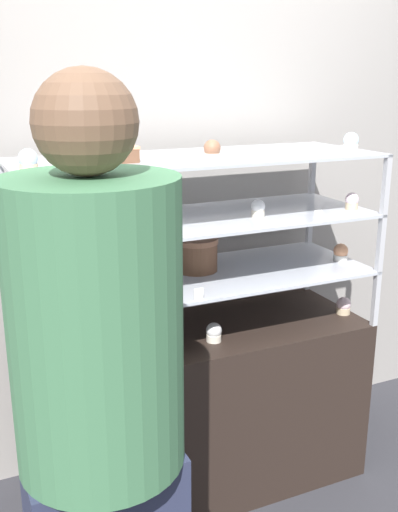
# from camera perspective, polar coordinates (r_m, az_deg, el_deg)

# --- Properties ---
(ground_plane) EXTENTS (20.00, 20.00, 0.00)m
(ground_plane) POSITION_cam_1_polar(r_m,az_deg,el_deg) (2.90, 0.00, -20.69)
(ground_plane) COLOR #2D2D33
(back_wall) EXTENTS (8.00, 0.05, 2.60)m
(back_wall) POSITION_cam_1_polar(r_m,az_deg,el_deg) (2.72, -3.61, 6.92)
(back_wall) COLOR gray
(back_wall) RESTS_ON ground_plane
(display_base) EXTENTS (1.44, 0.53, 0.74)m
(display_base) POSITION_cam_1_polar(r_m,az_deg,el_deg) (2.69, 0.00, -14.40)
(display_base) COLOR black
(display_base) RESTS_ON ground_plane
(display_riser_lower) EXTENTS (1.44, 0.53, 0.24)m
(display_riser_lower) POSITION_cam_1_polar(r_m,az_deg,el_deg) (2.44, 0.00, -2.20)
(display_riser_lower) COLOR #B7B7BC
(display_riser_lower) RESTS_ON display_base
(display_riser_middle) EXTENTS (1.44, 0.53, 0.24)m
(display_riser_middle) POSITION_cam_1_polar(r_m,az_deg,el_deg) (2.37, 0.00, 3.36)
(display_riser_middle) COLOR #B7B7BC
(display_riser_middle) RESTS_ON display_riser_lower
(display_riser_upper) EXTENTS (1.44, 0.53, 0.24)m
(display_riser_upper) POSITION_cam_1_polar(r_m,az_deg,el_deg) (2.33, 0.00, 9.19)
(display_riser_upper) COLOR #B7B7BC
(display_riser_upper) RESTS_ON display_riser_middle
(layer_cake_centerpiece) EXTENTS (0.18, 0.18, 0.14)m
(layer_cake_centerpiece) POSITION_cam_1_polar(r_m,az_deg,el_deg) (2.48, -0.26, 0.19)
(layer_cake_centerpiece) COLOR brown
(layer_cake_centerpiece) RESTS_ON display_riser_lower
(sheet_cake_frosted) EXTENTS (0.23, 0.15, 0.06)m
(sheet_cake_frosted) POSITION_cam_1_polar(r_m,az_deg,el_deg) (2.17, -9.16, 9.57)
(sheet_cake_frosted) COLOR brown
(sheet_cake_frosted) RESTS_ON display_riser_upper
(cupcake_0) EXTENTS (0.06, 0.06, 0.08)m
(cupcake_0) POSITION_cam_1_polar(r_m,az_deg,el_deg) (2.27, -14.30, -9.48)
(cupcake_0) COLOR beige
(cupcake_0) RESTS_ON display_base
(cupcake_1) EXTENTS (0.06, 0.06, 0.08)m
(cupcake_1) POSITION_cam_1_polar(r_m,az_deg,el_deg) (2.41, 1.43, -7.30)
(cupcake_1) COLOR beige
(cupcake_1) RESTS_ON display_base
(cupcake_2) EXTENTS (0.06, 0.06, 0.08)m
(cupcake_2) POSITION_cam_1_polar(r_m,az_deg,el_deg) (2.76, 13.60, -4.64)
(cupcake_2) COLOR #CCB28C
(cupcake_2) RESTS_ON display_base
(price_tag_0) EXTENTS (0.04, 0.00, 0.04)m
(price_tag_0) POSITION_cam_1_polar(r_m,az_deg,el_deg) (2.18, -6.50, -10.61)
(price_tag_0) COLOR white
(price_tag_0) RESTS_ON display_base
(cupcake_3) EXTENTS (0.06, 0.06, 0.08)m
(cupcake_3) POSITION_cam_1_polar(r_m,az_deg,el_deg) (2.13, -14.82, -4.22)
(cupcake_3) COLOR beige
(cupcake_3) RESTS_ON display_riser_lower
(cupcake_4) EXTENTS (0.06, 0.06, 0.08)m
(cupcake_4) POSITION_cam_1_polar(r_m,az_deg,el_deg) (2.70, 13.34, 0.32)
(cupcake_4) COLOR white
(cupcake_4) RESTS_ON display_riser_lower
(price_tag_1) EXTENTS (0.04, 0.00, 0.04)m
(price_tag_1) POSITION_cam_1_polar(r_m,az_deg,el_deg) (2.17, -0.03, -3.63)
(price_tag_1) COLOR white
(price_tag_1) RESTS_ON display_riser_lower
(cupcake_5) EXTENTS (0.06, 0.06, 0.07)m
(cupcake_5) POSITION_cam_1_polar(r_m,az_deg,el_deg) (2.06, -15.64, 2.02)
(cupcake_5) COLOR beige
(cupcake_5) RESTS_ON display_riser_middle
(cupcake_6) EXTENTS (0.06, 0.06, 0.07)m
(cupcake_6) POSITION_cam_1_polar(r_m,az_deg,el_deg) (2.21, -4.41, 3.56)
(cupcake_6) COLOR #CCB28C
(cupcake_6) RESTS_ON display_riser_middle
(cupcake_7) EXTENTS (0.06, 0.06, 0.07)m
(cupcake_7) POSITION_cam_1_polar(r_m,az_deg,el_deg) (2.39, 5.64, 4.53)
(cupcake_7) COLOR beige
(cupcake_7) RESTS_ON display_riser_middle
(cupcake_8) EXTENTS (0.06, 0.06, 0.07)m
(cupcake_8) POSITION_cam_1_polar(r_m,az_deg,el_deg) (2.60, 14.36, 5.07)
(cupcake_8) COLOR #CCB28C
(cupcake_8) RESTS_ON display_riser_middle
(price_tag_2) EXTENTS (0.04, 0.00, 0.04)m
(price_tag_2) POSITION_cam_1_polar(r_m,az_deg,el_deg) (2.35, 11.28, 3.78)
(price_tag_2) COLOR white
(price_tag_2) RESTS_ON display_riser_middle
(cupcake_9) EXTENTS (0.06, 0.06, 0.07)m
(cupcake_9) POSITION_cam_1_polar(r_m,az_deg,el_deg) (1.99, -15.96, 8.69)
(cupcake_9) COLOR #CCB28C
(cupcake_9) RESTS_ON display_riser_upper
(cupcake_10) EXTENTS (0.06, 0.06, 0.07)m
(cupcake_10) POSITION_cam_1_polar(r_m,az_deg,el_deg) (2.20, 1.26, 10.02)
(cupcake_10) COLOR beige
(cupcake_10) RESTS_ON display_riser_upper
(cupcake_11) EXTENTS (0.06, 0.06, 0.07)m
(cupcake_11) POSITION_cam_1_polar(r_m,az_deg,el_deg) (2.58, 14.27, 10.49)
(cupcake_11) COLOR white
(cupcake_11) RESTS_ON display_riser_upper
(price_tag_3) EXTENTS (0.04, 0.00, 0.04)m
(price_tag_3) POSITION_cam_1_polar(r_m,az_deg,el_deg) (2.37, 13.67, 9.71)
(price_tag_3) COLOR white
(price_tag_3) RESTS_ON display_riser_upper
(customer_figure) EXTENTS (0.42, 0.42, 1.78)m
(customer_figure) POSITION_cam_1_polar(r_m,az_deg,el_deg) (1.56, -9.34, -14.63)
(customer_figure) COLOR #282D47
(customer_figure) RESTS_ON ground_plane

